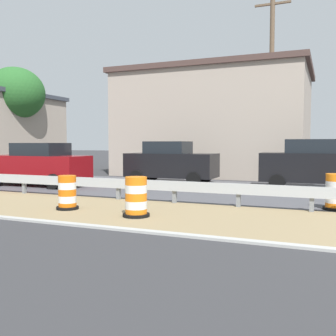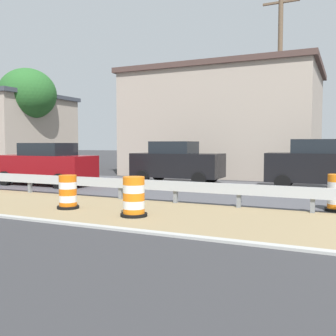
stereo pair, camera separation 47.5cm
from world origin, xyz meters
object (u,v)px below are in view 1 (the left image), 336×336
at_px(traffic_barrel_mid, 67,194).
at_px(car_trailing_far_lane, 38,164).
at_px(traffic_barrel_close, 136,199).
at_px(utility_pole_near, 271,85).
at_px(car_trailing_near_lane, 315,164).
at_px(traffic_barrel_nearest, 335,194).
at_px(car_mid_far_lane, 171,163).

distance_m(traffic_barrel_mid, car_trailing_far_lane, 6.84).
bearing_deg(traffic_barrel_close, car_trailing_far_lane, 56.96).
bearing_deg(traffic_barrel_mid, utility_pole_near, -19.59).
height_order(traffic_barrel_mid, car_trailing_near_lane, car_trailing_near_lane).
relative_size(traffic_barrel_mid, utility_pole_near, 0.10).
bearing_deg(car_trailing_far_lane, traffic_barrel_nearest, 171.64).
bearing_deg(traffic_barrel_close, traffic_barrel_nearest, -57.22).
height_order(car_trailing_near_lane, car_trailing_far_lane, car_trailing_near_lane).
xyz_separation_m(traffic_barrel_nearest, car_trailing_far_lane, (1.74, 12.14, 0.49)).
xyz_separation_m(traffic_barrel_nearest, utility_pole_near, (8.68, 2.99, 4.43)).
distance_m(traffic_barrel_nearest, car_trailing_near_lane, 5.13).
distance_m(car_trailing_near_lane, car_mid_far_lane, 6.33).
height_order(traffic_barrel_close, car_mid_far_lane, car_mid_far_lane).
relative_size(traffic_barrel_close, car_mid_far_lane, 0.24).
distance_m(traffic_barrel_nearest, utility_pole_near, 10.19).
height_order(traffic_barrel_nearest, traffic_barrel_mid, traffic_barrel_nearest).
distance_m(car_trailing_near_lane, utility_pole_near, 5.77).
height_order(car_mid_far_lane, utility_pole_near, utility_pole_near).
bearing_deg(car_trailing_near_lane, traffic_barrel_nearest, -84.27).
bearing_deg(traffic_barrel_mid, car_trailing_near_lane, -38.97).
relative_size(car_trailing_near_lane, utility_pole_near, 0.47).
xyz_separation_m(traffic_barrel_nearest, car_trailing_near_lane, (5.05, 0.71, 0.57)).
xyz_separation_m(traffic_barrel_close, utility_pole_near, (11.74, -1.77, 4.43)).
bearing_deg(traffic_barrel_mid, traffic_barrel_close, -95.46).
relative_size(car_mid_far_lane, car_trailing_far_lane, 0.90).
xyz_separation_m(car_mid_far_lane, car_trailing_far_lane, (-3.15, 5.10, -0.03)).
bearing_deg(traffic_barrel_nearest, utility_pole_near, 19.04).
distance_m(traffic_barrel_mid, utility_pole_near, 13.01).
xyz_separation_m(car_trailing_far_lane, utility_pole_near, (6.94, -9.15, 3.94)).
bearing_deg(traffic_barrel_nearest, traffic_barrel_mid, 111.84).
relative_size(traffic_barrel_close, car_trailing_near_lane, 0.23).
height_order(traffic_barrel_nearest, car_trailing_far_lane, car_trailing_far_lane).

